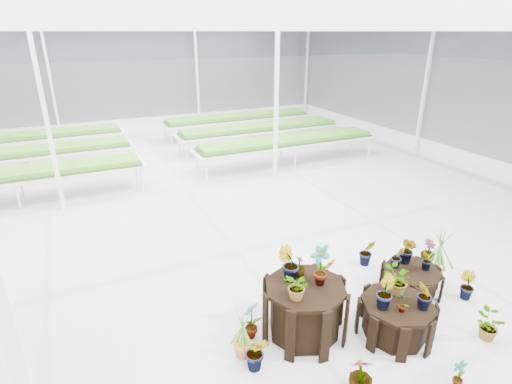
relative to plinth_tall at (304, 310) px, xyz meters
name	(u,v)px	position (x,y,z in m)	size (l,w,h in m)	color
ground_plane	(233,260)	(-0.19, 2.35, -0.42)	(24.00, 24.00, 0.00)	gray
greenhouse_shell	(230,150)	(-0.19, 2.35, 1.83)	(18.00, 24.00, 4.50)	white
steel_frame	(230,150)	(-0.19, 2.35, 1.83)	(18.00, 24.00, 4.50)	silver
nursery_benches	(156,149)	(-0.19, 9.55, 0.00)	(16.00, 7.00, 0.84)	silver
plinth_tall	(304,310)	(0.00, 0.00, 0.00)	(1.23, 1.23, 0.84)	black
plinth_mid	(396,319)	(1.20, -0.60, -0.13)	(1.09, 1.09, 0.57)	black
plinth_low	(411,281)	(2.20, 0.10, -0.20)	(0.98, 0.98, 0.44)	black
nursery_plants	(370,285)	(1.12, -0.08, 0.14)	(4.56, 3.06, 1.46)	#407A22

